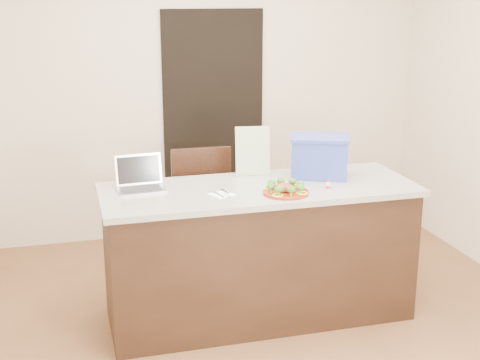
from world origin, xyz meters
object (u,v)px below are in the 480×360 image
object	(u,v)px
yogurt_bottle	(328,186)
napkin	(222,195)
island	(259,252)
blue_box	(319,156)
laptop	(140,180)
chair	(205,209)
plate	(286,192)

from	to	relation	value
yogurt_bottle	napkin	bearing A→B (deg)	173.49
island	blue_box	world-z (taller)	blue_box
laptop	blue_box	world-z (taller)	blue_box
napkin	blue_box	distance (m)	0.79
yogurt_bottle	chair	size ratio (longest dim) A/B	0.06
plate	napkin	size ratio (longest dim) A/B	2.14
yogurt_bottle	chair	distance (m)	1.11
plate	yogurt_bottle	bearing A→B (deg)	1.05
plate	blue_box	xyz separation A→B (m)	(0.35, 0.32, 0.13)
island	laptop	world-z (taller)	laptop
island	chair	bearing A→B (deg)	109.22
laptop	chair	world-z (taller)	laptop
blue_box	chair	size ratio (longest dim) A/B	0.46
blue_box	chair	distance (m)	0.99
blue_box	chair	xyz separation A→B (m)	(-0.69, 0.52, -0.48)
laptop	yogurt_bottle	bearing A→B (deg)	-20.73
napkin	island	bearing A→B (deg)	21.89
plate	yogurt_bottle	size ratio (longest dim) A/B	4.42
blue_box	chair	bearing A→B (deg)	164.09
island	chair	distance (m)	0.69
plate	blue_box	size ratio (longest dim) A/B	0.62
laptop	island	bearing A→B (deg)	-15.99
laptop	napkin	bearing A→B (deg)	-33.91
napkin	laptop	xyz separation A→B (m)	(-0.47, 0.28, 0.05)
yogurt_bottle	island	bearing A→B (deg)	154.78
plate	yogurt_bottle	distance (m)	0.29
plate	yogurt_bottle	xyz separation A→B (m)	(0.29, 0.01, 0.02)
plate	chair	size ratio (longest dim) A/B	0.28
chair	plate	bearing A→B (deg)	-66.00
laptop	chair	distance (m)	0.82
island	blue_box	distance (m)	0.77
island	laptop	bearing A→B (deg)	167.74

